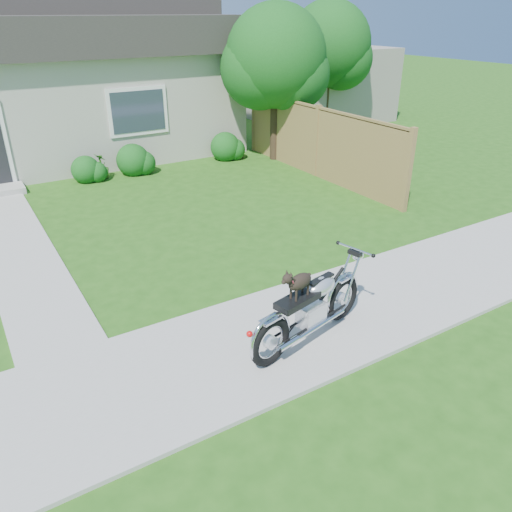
{
  "coord_description": "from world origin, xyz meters",
  "views": [
    {
      "loc": [
        -2.13,
        -4.81,
        4.12
      ],
      "look_at": [
        1.44,
        1.0,
        0.75
      ],
      "focal_mm": 35.0,
      "sensor_mm": 36.0,
      "label": 1
    }
  ],
  "objects_px": {
    "tree_near": "(281,62)",
    "motorcycle_with_dog": "(311,306)",
    "fence": "(317,142)",
    "potted_plant_right": "(101,166)",
    "tree_far": "(333,48)",
    "house": "(19,84)"
  },
  "relations": [
    {
      "from": "tree_near",
      "to": "motorcycle_with_dog",
      "type": "distance_m",
      "value": 9.7
    },
    {
      "from": "fence",
      "to": "potted_plant_right",
      "type": "relative_size",
      "value": 9.65
    },
    {
      "from": "potted_plant_right",
      "to": "motorcycle_with_dog",
      "type": "height_order",
      "value": "motorcycle_with_dog"
    },
    {
      "from": "tree_far",
      "to": "potted_plant_right",
      "type": "distance_m",
      "value": 9.49
    },
    {
      "from": "tree_far",
      "to": "motorcycle_with_dog",
      "type": "bearing_deg",
      "value": -129.98
    },
    {
      "from": "house",
      "to": "motorcycle_with_dog",
      "type": "height_order",
      "value": "house"
    },
    {
      "from": "fence",
      "to": "potted_plant_right",
      "type": "distance_m",
      "value": 5.86
    },
    {
      "from": "potted_plant_right",
      "to": "motorcycle_with_dog",
      "type": "bearing_deg",
      "value": -88.13
    },
    {
      "from": "fence",
      "to": "tree_far",
      "type": "distance_m",
      "value": 6.12
    },
    {
      "from": "tree_near",
      "to": "tree_far",
      "type": "xyz_separation_m",
      "value": [
        3.81,
        2.35,
        0.09
      ]
    },
    {
      "from": "house",
      "to": "tree_far",
      "type": "bearing_deg",
      "value": -10.82
    },
    {
      "from": "tree_near",
      "to": "motorcycle_with_dog",
      "type": "xyz_separation_m",
      "value": [
        -4.91,
        -8.05,
        -2.25
      ]
    },
    {
      "from": "fence",
      "to": "tree_near",
      "type": "distance_m",
      "value": 2.7
    },
    {
      "from": "house",
      "to": "fence",
      "type": "xyz_separation_m",
      "value": [
        6.3,
        -6.24,
        -1.22
      ]
    },
    {
      "from": "house",
      "to": "tree_near",
      "type": "relative_size",
      "value": 2.87
    },
    {
      "from": "fence",
      "to": "motorcycle_with_dog",
      "type": "height_order",
      "value": "fence"
    },
    {
      "from": "fence",
      "to": "motorcycle_with_dog",
      "type": "xyz_separation_m",
      "value": [
        -4.82,
        -6.1,
        -0.38
      ]
    },
    {
      "from": "motorcycle_with_dog",
      "to": "house",
      "type": "bearing_deg",
      "value": 83.73
    },
    {
      "from": "house",
      "to": "motorcycle_with_dog",
      "type": "bearing_deg",
      "value": -83.17
    },
    {
      "from": "potted_plant_right",
      "to": "house",
      "type": "bearing_deg",
      "value": 109.03
    },
    {
      "from": "fence",
      "to": "tree_near",
      "type": "bearing_deg",
      "value": 87.35
    },
    {
      "from": "tree_near",
      "to": "potted_plant_right",
      "type": "relative_size",
      "value": 6.39
    }
  ]
}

